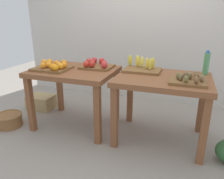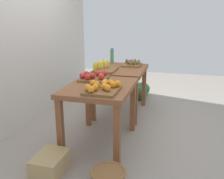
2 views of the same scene
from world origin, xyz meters
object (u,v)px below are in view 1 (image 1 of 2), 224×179
(display_table_left, at_px, (75,78))
(display_table_right, at_px, (162,87))
(orange_bin, at_px, (53,66))
(cardboard_produce_box, at_px, (41,102))
(kiwi_bin, at_px, (188,80))
(banana_crate, at_px, (142,67))
(wicker_basket, at_px, (9,120))
(water_bottle, at_px, (206,63))
(apple_bin, at_px, (96,65))

(display_table_left, relative_size, display_table_right, 1.00)
(orange_bin, bearing_deg, cardboard_produce_box, 144.19)
(display_table_left, bearing_deg, cardboard_produce_box, 159.46)
(kiwi_bin, bearing_deg, display_table_left, 174.26)
(banana_crate, relative_size, wicker_basket, 1.24)
(orange_bin, distance_m, water_bottle, 1.84)
(orange_bin, height_order, wicker_basket, orange_bin)
(cardboard_produce_box, bearing_deg, display_table_left, -20.54)
(apple_bin, xyz_separation_m, water_bottle, (1.32, 0.11, 0.09))
(display_table_right, relative_size, water_bottle, 3.76)
(kiwi_bin, distance_m, cardboard_produce_box, 2.34)
(water_bottle, height_order, wicker_basket, water_bottle)
(orange_bin, xyz_separation_m, banana_crate, (1.08, 0.31, 0.00))
(apple_bin, height_order, banana_crate, banana_crate)
(banana_crate, bearing_deg, water_bottle, 5.65)
(kiwi_bin, relative_size, wicker_basket, 1.02)
(apple_bin, distance_m, kiwi_bin, 1.18)
(display_table_right, height_order, water_bottle, water_bottle)
(apple_bin, distance_m, cardboard_produce_box, 1.27)
(kiwi_bin, xyz_separation_m, water_bottle, (0.18, 0.41, 0.10))
(display_table_right, xyz_separation_m, wicker_basket, (-1.96, -0.35, -0.57))
(banana_crate, relative_size, water_bottle, 1.59)
(display_table_right, bearing_deg, wicker_basket, -169.89)
(display_table_right, xyz_separation_m, kiwi_bin, (0.27, -0.14, 0.15))
(kiwi_bin, bearing_deg, water_bottle, 66.60)
(banana_crate, xyz_separation_m, wicker_basket, (-1.68, -0.55, -0.73))
(display_table_left, xyz_separation_m, wicker_basket, (-0.84, -0.35, -0.57))
(orange_bin, bearing_deg, kiwi_bin, -1.13)
(display_table_left, relative_size, banana_crate, 2.36)
(display_table_right, bearing_deg, banana_crate, 144.62)
(display_table_left, distance_m, apple_bin, 0.33)
(display_table_left, relative_size, wicker_basket, 2.93)
(orange_bin, xyz_separation_m, cardboard_produce_box, (-0.56, 0.41, -0.72))
(wicker_basket, relative_size, cardboard_produce_box, 0.89)
(banana_crate, height_order, kiwi_bin, banana_crate)
(water_bottle, bearing_deg, wicker_basket, -165.54)
(apple_bin, bearing_deg, wicker_basket, -154.81)
(cardboard_produce_box, bearing_deg, kiwi_bin, -11.36)
(orange_bin, bearing_deg, banana_crate, 15.90)
(banana_crate, relative_size, cardboard_produce_box, 1.10)
(display_table_right, distance_m, orange_bin, 1.37)
(display_table_left, relative_size, apple_bin, 2.60)
(orange_bin, distance_m, wicker_basket, 0.98)
(cardboard_produce_box, bearing_deg, display_table_right, -8.88)
(display_table_right, xyz_separation_m, apple_bin, (-0.88, 0.16, 0.16))
(apple_bin, relative_size, cardboard_produce_box, 1.00)
(orange_bin, bearing_deg, wicker_basket, -158.23)
(water_bottle, relative_size, cardboard_produce_box, 0.69)
(kiwi_bin, bearing_deg, banana_crate, 148.23)
(apple_bin, bearing_deg, kiwi_bin, -14.66)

